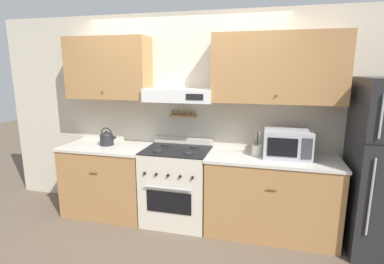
{
  "coord_description": "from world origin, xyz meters",
  "views": [
    {
      "loc": [
        1.04,
        -2.99,
        1.88
      ],
      "look_at": [
        0.21,
        0.28,
        1.16
      ],
      "focal_mm": 28.0,
      "sensor_mm": 36.0,
      "label": 1
    }
  ],
  "objects_px": {
    "utensil_crock": "(257,149)",
    "stove_range": "(177,185)",
    "tea_kettle": "(107,138)",
    "microwave": "(287,144)"
  },
  "relations": [
    {
      "from": "tea_kettle",
      "to": "microwave",
      "type": "xyz_separation_m",
      "value": [
        2.21,
        0.02,
        0.06
      ]
    },
    {
      "from": "stove_range",
      "to": "utensil_crock",
      "type": "bearing_deg",
      "value": 1.39
    },
    {
      "from": "utensil_crock",
      "to": "stove_range",
      "type": "bearing_deg",
      "value": -178.61
    },
    {
      "from": "stove_range",
      "to": "utensil_crock",
      "type": "xyz_separation_m",
      "value": [
        0.94,
        0.02,
        0.52
      ]
    },
    {
      "from": "stove_range",
      "to": "utensil_crock",
      "type": "relative_size",
      "value": 3.64
    },
    {
      "from": "microwave",
      "to": "utensil_crock",
      "type": "distance_m",
      "value": 0.34
    },
    {
      "from": "tea_kettle",
      "to": "stove_range",
      "type": "bearing_deg",
      "value": -1.38
    },
    {
      "from": "microwave",
      "to": "utensil_crock",
      "type": "relative_size",
      "value": 1.83
    },
    {
      "from": "microwave",
      "to": "stove_range",
      "type": "bearing_deg",
      "value": -178.17
    },
    {
      "from": "tea_kettle",
      "to": "utensil_crock",
      "type": "xyz_separation_m",
      "value": [
        1.88,
        0.0,
        -0.02
      ]
    }
  ]
}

